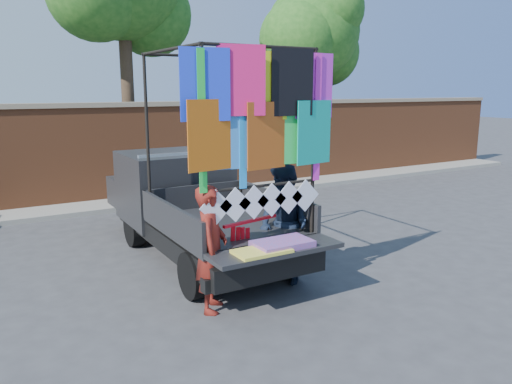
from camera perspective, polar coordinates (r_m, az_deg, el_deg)
ground at (r=7.55m, az=-2.95°, el=-11.33°), size 90.00×90.00×0.00m
brick_wall at (r=13.66m, az=-16.74°, el=4.38°), size 30.00×0.45×2.61m
curb at (r=13.20m, az=-15.69°, el=-1.39°), size 30.00×1.20×0.12m
tree_right at (r=17.95m, az=6.70°, el=17.40°), size 4.20×3.30×6.62m
pickup_truck at (r=9.36m, az=-7.97°, el=-1.14°), size 2.22×5.58×3.51m
woman at (r=6.72m, az=-5.09°, el=-6.47°), size 0.69×0.75×1.73m
man at (r=7.65m, az=3.26°, el=-3.68°), size 0.86×1.02×1.85m
streamer_bundle at (r=7.10m, az=-1.33°, el=-4.98°), size 0.95×0.23×0.66m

